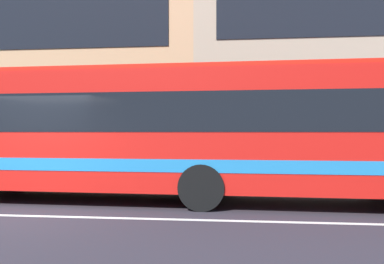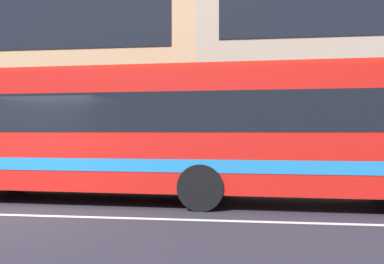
# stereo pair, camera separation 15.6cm
# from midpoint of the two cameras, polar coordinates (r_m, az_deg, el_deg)

# --- Properties ---
(ground_plane) EXTENTS (160.00, 160.00, 0.00)m
(ground_plane) POSITION_cam_midpoint_polar(r_m,az_deg,el_deg) (9.53, -23.12, -10.18)
(ground_plane) COLOR #2E2A32
(lane_centre_line) EXTENTS (60.00, 0.16, 0.01)m
(lane_centre_line) POSITION_cam_midpoint_polar(r_m,az_deg,el_deg) (9.53, -23.12, -10.16)
(lane_centre_line) COLOR silver
(lane_centre_line) RESTS_ON ground_plane
(hedge_row_far) EXTENTS (14.53, 1.10, 0.79)m
(hedge_row_far) POSITION_cam_midpoint_polar(r_m,az_deg,el_deg) (15.88, -23.03, -4.66)
(hedge_row_far) COLOR #215E27
(hedge_row_far) RESTS_ON ground_plane
(transit_bus) EXTENTS (12.18, 2.99, 3.19)m
(transit_bus) POSITION_cam_midpoint_polar(r_m,az_deg,el_deg) (10.43, -2.45, 0.43)
(transit_bus) COLOR red
(transit_bus) RESTS_ON ground_plane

